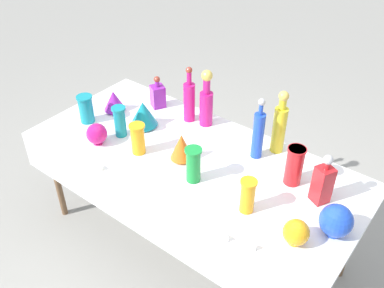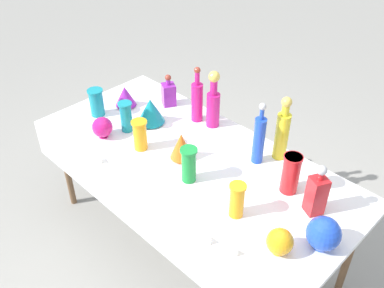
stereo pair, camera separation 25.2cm
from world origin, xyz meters
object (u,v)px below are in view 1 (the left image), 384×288
(tall_bottle_3, at_px, (206,102))
(slender_vase_2, at_px, (86,108))
(tall_bottle_0, at_px, (280,126))
(slender_vase_3, at_px, (120,121))
(tall_bottle_1, at_px, (189,100))
(round_bowl_1, at_px, (97,134))
(slender_vase_1, at_px, (138,138))
(round_bowl_0, at_px, (296,232))
(round_bowl_2, at_px, (336,221))
(square_decanter_0, at_px, (323,182))
(slender_vase_4, at_px, (193,164))
(fluted_vase_1, at_px, (114,101))
(tall_bottle_2, at_px, (258,134))
(fluted_vase_2, at_px, (143,114))
(square_decanter_1, at_px, (158,95))
(slender_vase_5, at_px, (294,165))
(slender_vase_0, at_px, (248,195))
(fluted_vase_0, at_px, (182,146))

(tall_bottle_3, xyz_separation_m, slender_vase_2, (-0.65, -0.47, -0.07))
(tall_bottle_0, relative_size, slender_vase_3, 1.99)
(tall_bottle_1, distance_m, tall_bottle_3, 0.12)
(round_bowl_1, bearing_deg, slender_vase_1, 19.10)
(round_bowl_0, relative_size, round_bowl_2, 0.79)
(slender_vase_2, height_order, round_bowl_2, slender_vase_2)
(tall_bottle_1, relative_size, slender_vase_3, 1.90)
(square_decanter_0, bearing_deg, slender_vase_4, -155.97)
(tall_bottle_1, xyz_separation_m, square_decanter_0, (1.03, -0.19, -0.03))
(tall_bottle_1, bearing_deg, fluted_vase_1, -154.48)
(tall_bottle_0, xyz_separation_m, tall_bottle_2, (-0.07, -0.13, -0.02))
(square_decanter_0, distance_m, fluted_vase_2, 1.23)
(tall_bottle_2, bearing_deg, fluted_vase_2, -166.98)
(fluted_vase_2, bearing_deg, round_bowl_2, -5.31)
(tall_bottle_1, xyz_separation_m, square_decanter_1, (-0.28, 0.00, -0.06))
(tall_bottle_1, bearing_deg, slender_vase_5, -10.15)
(fluted_vase_2, distance_m, round_bowl_0, 1.29)
(fluted_vase_1, bearing_deg, slender_vase_5, 3.38)
(slender_vase_0, relative_size, slender_vase_3, 0.96)
(slender_vase_2, height_order, slender_vase_3, slender_vase_3)
(slender_vase_1, xyz_separation_m, slender_vase_5, (0.87, 0.32, 0.02))
(fluted_vase_0, xyz_separation_m, round_bowl_2, (0.96, -0.00, -0.00))
(slender_vase_2, bearing_deg, tall_bottle_0, 23.00)
(tall_bottle_2, relative_size, square_decanter_1, 1.69)
(tall_bottle_1, xyz_separation_m, fluted_vase_2, (-0.19, -0.24, -0.06))
(slender_vase_0, height_order, round_bowl_2, slender_vase_0)
(tall_bottle_1, distance_m, slender_vase_4, 0.62)
(tall_bottle_1, bearing_deg, tall_bottle_0, 5.13)
(slender_vase_3, height_order, fluted_vase_1, slender_vase_3)
(slender_vase_4, height_order, slender_vase_5, slender_vase_5)
(tall_bottle_0, bearing_deg, slender_vase_4, -113.85)
(tall_bottle_1, height_order, slender_vase_0, tall_bottle_1)
(slender_vase_4, relative_size, fluted_vase_0, 1.21)
(round_bowl_0, bearing_deg, tall_bottle_1, 153.07)
(tall_bottle_0, relative_size, round_bowl_2, 2.39)
(fluted_vase_1, bearing_deg, tall_bottle_1, 25.52)
(square_decanter_0, height_order, round_bowl_1, square_decanter_0)
(square_decanter_0, distance_m, slender_vase_3, 1.29)
(slender_vase_3, bearing_deg, slender_vase_0, -4.61)
(slender_vase_0, bearing_deg, tall_bottle_1, 147.11)
(tall_bottle_0, relative_size, slender_vase_5, 1.76)
(slender_vase_0, bearing_deg, fluted_vase_2, 165.32)
(fluted_vase_1, bearing_deg, fluted_vase_2, -2.69)
(round_bowl_2, bearing_deg, tall_bottle_0, 141.99)
(round_bowl_0, bearing_deg, round_bowl_2, 53.78)
(slender_vase_3, height_order, slender_vase_4, slender_vase_4)
(tall_bottle_2, xyz_separation_m, fluted_vase_2, (-0.76, -0.18, -0.07))
(slender_vase_0, xyz_separation_m, slender_vase_5, (0.08, 0.34, 0.02))
(fluted_vase_0, relative_size, fluted_vase_1, 1.16)
(tall_bottle_0, xyz_separation_m, fluted_vase_0, (-0.41, -0.43, -0.09))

